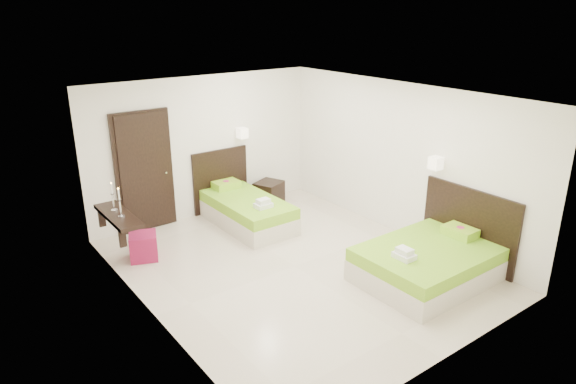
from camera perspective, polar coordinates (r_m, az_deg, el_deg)
floor at (r=7.92m, az=0.73°, el=-8.25°), size 5.50×5.50×0.00m
bed_single at (r=9.35m, az=-4.81°, el=-1.82°), size 1.16×1.93×1.59m
bed_double at (r=7.77m, az=15.53°, el=-7.32°), size 1.91×1.62×1.58m
nightstand at (r=10.27m, az=-2.15°, el=-0.10°), size 0.65×0.62×0.46m
ottoman at (r=8.38m, az=-15.76°, el=-5.84°), size 0.54×0.54×0.41m
door at (r=9.19m, az=-15.65°, el=2.13°), size 1.02×0.15×2.14m
console_shelf at (r=8.01m, az=-18.41°, el=-2.56°), size 0.35×1.20×0.78m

